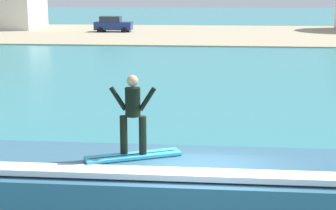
{
  "coord_description": "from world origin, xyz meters",
  "views": [
    {
      "loc": [
        0.31,
        -9.88,
        4.94
      ],
      "look_at": [
        -1.04,
        4.55,
        1.73
      ],
      "focal_mm": 56.6,
      "sensor_mm": 36.0,
      "label": 1
    }
  ],
  "objects": [
    {
      "name": "wave_crest",
      "position": [
        -1.04,
        0.81,
        0.68
      ],
      "size": [
        8.41,
        2.81,
        1.44
      ],
      "color": "#33617B",
      "rests_on": "ground_plane"
    },
    {
      "name": "car_near_shore",
      "position": [
        -11.53,
        49.74,
        0.95
      ],
      "size": [
        4.21,
        2.17,
        1.86
      ],
      "color": "navy",
      "rests_on": "ground_plane"
    },
    {
      "name": "shoreline_bank",
      "position": [
        0.0,
        48.56,
        0.05
      ],
      "size": [
        120.0,
        25.6,
        0.11
      ],
      "color": "tan",
      "rests_on": "ground_plane"
    },
    {
      "name": "surfboard",
      "position": [
        -1.42,
        0.72,
        1.47
      ],
      "size": [
        2.04,
        1.21,
        0.06
      ],
      "color": "#33A5CC",
      "rests_on": "wave_crest"
    },
    {
      "name": "surfer",
      "position": [
        -1.42,
        0.77,
        2.44
      ],
      "size": [
        0.99,
        0.32,
        1.7
      ],
      "color": "black",
      "rests_on": "surfboard"
    }
  ]
}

